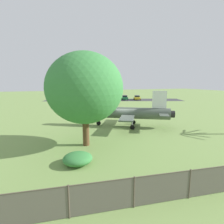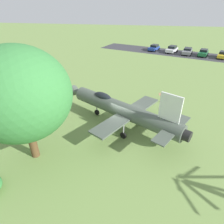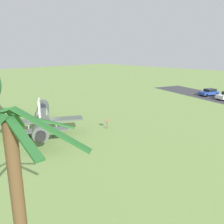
{
  "view_description": "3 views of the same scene",
  "coord_description": "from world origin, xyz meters",
  "views": [
    {
      "loc": [
        -21.88,
        9.74,
        6.11
      ],
      "look_at": [
        -2.19,
        2.57,
        2.5
      ],
      "focal_mm": 28.7,
      "sensor_mm": 36.0,
      "label": 1
    },
    {
      "loc": [
        -15.79,
        -1.85,
        10.87
      ],
      "look_at": [
        -1.09,
        0.88,
        2.21
      ],
      "focal_mm": 30.33,
      "sensor_mm": 36.0,
      "label": 2
    },
    {
      "loc": [
        -12.4,
        -24.05,
        9.35
      ],
      "look_at": [
        8.39,
        -2.78,
        1.5
      ],
      "focal_mm": 37.92,
      "sensor_mm": 36.0,
      "label": 3
    }
  ],
  "objects": [
    {
      "name": "parked_car_blue",
      "position": [
        36.32,
        -3.31,
        0.76
      ],
      "size": [
        4.43,
        3.19,
        1.47
      ],
      "rotation": [
        0.0,
        0.0,
        9.06
      ],
      "color": "#23429E",
      "rests_on": "ground_plane"
    },
    {
      "name": "display_jet",
      "position": [
        0.18,
        0.32,
        1.93
      ],
      "size": [
        9.22,
        12.86,
        4.9
      ],
      "rotation": [
        0.0,
        0.0,
        1.05
      ],
      "color": "#4C564C",
      "rests_on": "ground_plane"
    },
    {
      "name": "info_plaque",
      "position": [
        6.37,
        -3.96,
        0.85
      ],
      "size": [
        0.53,
        0.68,
        1.14
      ],
      "color": "#333333",
      "rests_on": "ground_plane"
    },
    {
      "name": "palm_tree",
      "position": [
        -10.19,
        -17.9,
        4.33
      ],
      "size": [
        3.89,
        3.57,
        8.01
      ],
      "color": "brown",
      "rests_on": "ground_plane"
    },
    {
      "name": "ground_plane",
      "position": [
        0.0,
        0.0,
        0.0
      ],
      "size": [
        200.0,
        200.0,
        0.0
      ],
      "primitive_type": "plane",
      "color": "#75934C"
    }
  ]
}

